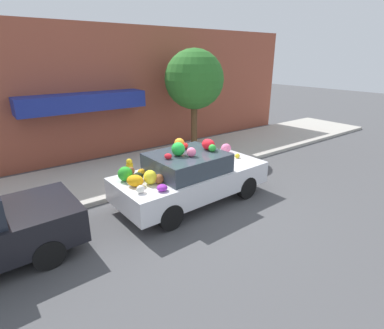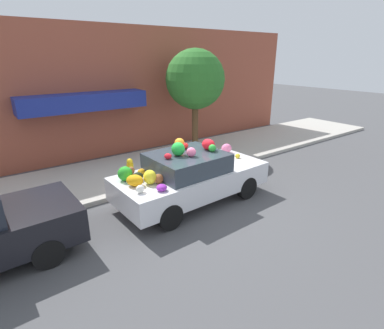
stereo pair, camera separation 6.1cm
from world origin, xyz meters
name	(u,v)px [view 1 (the left image)]	position (x,y,z in m)	size (l,w,h in m)	color
ground_plane	(189,199)	(0.00, 0.00, 0.00)	(60.00, 60.00, 0.00)	#4C4C4F
sidewalk_curb	(142,168)	(0.00, 2.70, 0.06)	(24.00, 3.20, 0.12)	#B2ADA3
building_facade	(108,93)	(-0.09, 4.91, 2.33)	(18.00, 1.20, 4.69)	#9E4C38
street_tree	(194,80)	(2.62, 3.25, 2.78)	(2.19, 2.19, 3.77)	brown
fire_hydrant	(130,170)	(-0.85, 1.77, 0.47)	(0.20, 0.20, 0.70)	gold
art_car	(190,176)	(-0.06, -0.13, 0.72)	(4.06, 1.87, 1.67)	silver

